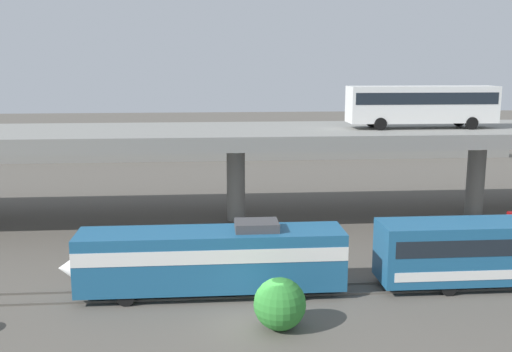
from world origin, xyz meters
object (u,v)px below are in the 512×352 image
Objects in this scene: parked_car_0 at (332,140)px; parked_car_5 at (65,144)px; parked_car_4 at (218,141)px; parked_car_1 at (446,138)px; parked_car_6 at (261,141)px; parked_car_2 at (357,137)px; transit_bus_on_overpass at (422,103)px; parked_car_3 at (133,142)px; train_locomotive at (198,257)px.

parked_car_5 is (-36.51, -1.51, -0.00)m from parked_car_0.
parked_car_1 is at bearing 0.89° from parked_car_4.
parked_car_5 is 1.04× the size of parked_car_6.
parked_car_2 is 1.01× the size of parked_car_6.
parked_car_6 is at bearing 1.29° from parked_car_5.
parked_car_0 is at bearing -90.18° from transit_bus_on_overpass.
parked_car_4 is at bearing 0.89° from parked_car_1.
parked_car_0 is at bearing 5.17° from parked_car_6.
parked_car_6 is at bearing -73.73° from transit_bus_on_overpass.
parked_car_2 is 0.92× the size of parked_car_3.
parked_car_1 is at bearing -124.52° from train_locomotive.
parked_car_5 is (-41.03, -4.99, 0.00)m from parked_car_2.
train_locomotive is 51.17m from parked_car_3.
train_locomotive is at bearing -69.13° from parked_car_5.
parked_car_3 is at bearing 176.48° from parked_car_6.
parked_car_1 is (17.10, 0.96, 0.00)m from parked_car_0.
parked_car_2 is at bearing -96.88° from transit_bus_on_overpass.
parked_car_1 is at bearing 2.63° from parked_car_5.
train_locomotive is 51.97m from parked_car_5.
parked_car_3 is at bearing 10.82° from parked_car_5.
train_locomotive reaches higher than parked_car_6.
parked_car_2 and parked_car_6 have the same top height.
parked_car_1 is at bearing -176.80° from parked_car_0.
parked_car_1 is 1.03× the size of parked_car_3.
parked_car_4 is 6.14m from parked_car_6.
train_locomotive is at bearing -99.19° from parked_car_6.
transit_bus_on_overpass is 40.49m from parked_car_1.
train_locomotive is at bearing 100.93° from parked_car_3.
parked_car_5 is 26.48m from parked_car_6.
parked_car_6 is (7.96, 49.16, -0.03)m from train_locomotive.
transit_bus_on_overpass is 2.98× the size of parked_car_6.
parked_car_0 and parked_car_3 have the same top height.
parked_car_6 is at bearing -12.73° from parked_car_4.
parked_car_0 and parked_car_6 have the same top height.
parked_car_2 is at bearing 6.93° from parked_car_5.
parked_car_1 is (17.21, 35.88, -7.48)m from transit_bus_on_overpass.
train_locomotive is 3.63× the size of parked_car_0.
train_locomotive is at bearing 40.26° from transit_bus_on_overpass.
parked_car_3 is (-27.70, 0.18, -0.00)m from parked_car_0.
parked_car_1 is 12.82m from parked_car_2.
transit_bus_on_overpass is at bearing -65.77° from parked_car_4.
parked_car_6 is at bearing 3.93° from parked_car_1.
parked_car_3 and parked_car_6 have the same top height.
transit_bus_on_overpass is 39.40m from parked_car_2.
parked_car_0 is 0.95× the size of parked_car_1.
transit_bus_on_overpass reaches higher than parked_car_4.
train_locomotive reaches higher than parked_car_4.
parked_car_2 is at bearing 8.41° from parked_car_4.
parked_car_4 is at bearing -178.70° from parked_car_3.
parked_car_0 is 10.08m from parked_car_6.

